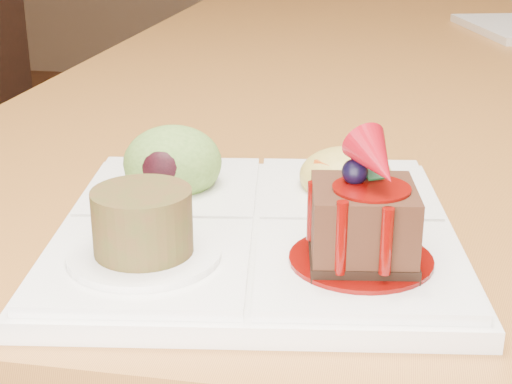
# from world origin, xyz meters

# --- Properties ---
(dining_table) EXTENTS (1.00, 1.80, 0.75)m
(dining_table) POSITION_xyz_m (0.00, 0.00, 0.68)
(dining_table) COLOR #A56C2A
(dining_table) RESTS_ON ground
(chair_left) EXTENTS (0.46, 0.46, 0.85)m
(chair_left) POSITION_xyz_m (-0.71, 0.12, 0.48)
(chair_left) COLOR black
(chair_left) RESTS_ON ground
(sampler_plate) EXTENTS (0.27, 0.27, 0.10)m
(sampler_plate) POSITION_xyz_m (-0.18, -0.75, 0.77)
(sampler_plate) COLOR white
(sampler_plate) RESTS_ON dining_table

